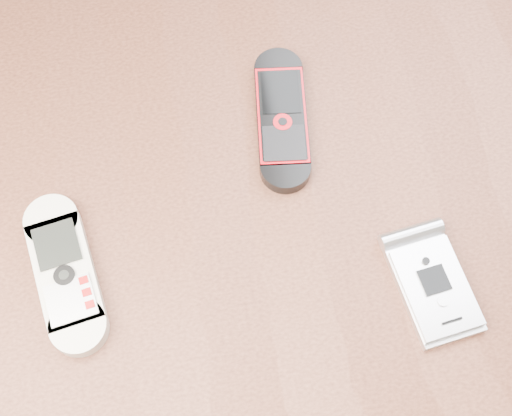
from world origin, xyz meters
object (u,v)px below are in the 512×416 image
object	(u,v)px
nokia_black_red	(282,118)
nokia_white	(65,273)
motorola_razr	(434,286)
table	(251,257)

from	to	relation	value
nokia_black_red	nokia_white	bearing A→B (deg)	-143.36
nokia_white	motorola_razr	xyz separation A→B (m)	(0.29, -0.06, 0.00)
table	motorola_razr	bearing A→B (deg)	-33.71
nokia_white	nokia_black_red	xyz separation A→B (m)	(0.20, 0.12, -0.00)
nokia_white	nokia_black_red	world-z (taller)	nokia_white
nokia_black_red	motorola_razr	size ratio (longest dim) A/B	1.41
nokia_white	motorola_razr	bearing A→B (deg)	-21.46
nokia_black_red	motorola_razr	bearing A→B (deg)	-55.54
table	nokia_white	size ratio (longest dim) A/B	8.55
table	nokia_black_red	distance (m)	0.15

